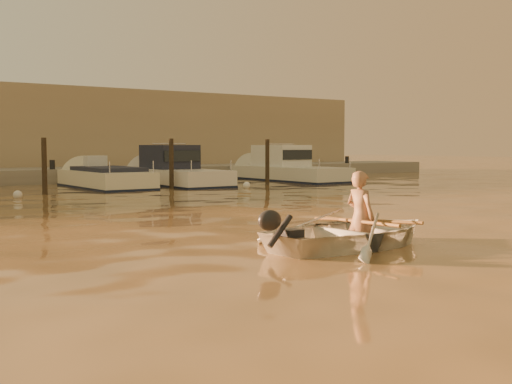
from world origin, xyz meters
TOP-DOWN VIEW (x-y plane):
  - ground_plane at (0.00, 0.00)m, footprint 160.00×160.00m
  - dinghy at (0.65, -1.03)m, footprint 3.71×2.78m
  - person at (0.75, -1.03)m, footprint 0.42×0.61m
  - outboard_motor at (-0.85, -1.15)m, footprint 0.93×0.47m
  - oar_port at (0.90, -1.02)m, footprint 0.65×2.03m
  - oar_starboard at (0.70, -1.03)m, footprint 0.27×2.10m
  - moored_boat_3 at (2.92, 16.00)m, footprint 2.19×6.28m
  - moored_boat_4 at (6.16, 16.00)m, footprint 2.30×7.07m
  - moored_boat_5 at (12.43, 16.00)m, footprint 2.32×7.76m
  - piling_2 at (-0.20, 13.80)m, footprint 0.18×0.18m
  - piling_3 at (4.80, 13.80)m, footprint 0.18×0.18m
  - piling_4 at (9.50, 13.80)m, footprint 0.18×0.18m
  - fender_c at (-1.42, 12.71)m, footprint 0.30×0.30m
  - fender_d at (3.72, 13.52)m, footprint 0.30×0.30m
  - fender_e at (7.60, 12.61)m, footprint 0.30×0.30m

SIDE VIEW (x-z plane):
  - ground_plane at x=0.00m, z-range 0.00..0.00m
  - fender_c at x=-1.42m, z-range -0.05..0.25m
  - fender_d at x=3.72m, z-range -0.05..0.25m
  - fender_e at x=7.60m, z-range -0.05..0.25m
  - moored_boat_3 at x=2.92m, z-range -0.25..0.70m
  - dinghy at x=0.65m, z-range -0.12..0.61m
  - outboard_motor at x=-0.85m, z-range -0.07..0.63m
  - oar_port at x=0.90m, z-range 0.35..0.49m
  - oar_starboard at x=0.70m, z-range 0.35..0.49m
  - person at x=0.75m, z-range -0.30..1.29m
  - moored_boat_4 at x=6.16m, z-range -0.25..1.50m
  - moored_boat_5 at x=12.43m, z-range -0.25..1.50m
  - piling_2 at x=-0.20m, z-range -0.20..2.00m
  - piling_3 at x=4.80m, z-range -0.20..2.00m
  - piling_4 at x=9.50m, z-range -0.20..2.00m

